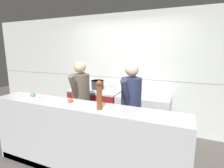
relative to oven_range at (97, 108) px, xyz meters
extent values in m
plane|color=#4C4742|center=(0.57, -1.14, -0.46)|extent=(14.00, 14.00, 0.00)
cube|color=silver|center=(0.57, 0.40, 0.84)|extent=(8.00, 0.06, 2.60)
cube|color=gray|center=(0.57, 0.37, 0.69)|extent=(8.00, 0.00, 0.01)
cube|color=maroon|center=(0.00, 0.00, -0.02)|extent=(1.12, 0.70, 0.88)
cube|color=#B7BABF|center=(0.00, 0.00, 0.44)|extent=(1.14, 0.71, 0.04)
cube|color=#B7BABF|center=(0.00, -0.33, 0.04)|extent=(1.00, 0.03, 0.10)
cube|color=#B7BABF|center=(1.10, 0.00, -0.02)|extent=(1.04, 0.65, 0.88)
cube|color=black|center=(1.10, -0.30, -0.41)|extent=(1.02, 0.04, 0.10)
cube|color=#B7BABF|center=(0.53, -1.46, 0.06)|extent=(2.92, 0.45, 1.05)
cylinder|color=#B7BABF|center=(-0.33, -0.06, 0.56)|extent=(0.26, 0.26, 0.20)
cylinder|color=#B7BABF|center=(-0.33, -0.06, 0.65)|extent=(0.27, 0.27, 0.01)
cylinder|color=#2D2D33|center=(0.01, 0.04, 0.56)|extent=(0.28, 0.28, 0.20)
cylinder|color=#2D2D33|center=(0.01, 0.04, 0.65)|extent=(0.29, 0.29, 0.01)
cylinder|color=beige|center=(0.34, -0.01, 0.53)|extent=(0.25, 0.25, 0.14)
cylinder|color=beige|center=(0.34, -0.01, 0.59)|extent=(0.27, 0.27, 0.01)
cone|color=#B7BABF|center=(1.21, -0.05, 0.47)|extent=(0.25, 0.25, 0.10)
cube|color=#B7BABF|center=(0.96, -0.13, 0.42)|extent=(0.28, 0.06, 0.01)
cube|color=black|center=(0.76, -0.14, 0.43)|extent=(0.11, 0.03, 0.02)
cylinder|color=white|center=(-0.36, -1.44, 0.60)|extent=(0.23, 0.23, 0.02)
sphere|color=#4C8C47|center=(-0.36, -1.44, 0.63)|extent=(0.08, 0.08, 0.08)
cylinder|color=white|center=(0.38, -1.46, 0.60)|extent=(0.23, 0.23, 0.02)
sphere|color=#B24733|center=(0.38, -1.46, 0.63)|extent=(0.08, 0.08, 0.08)
cylinder|color=brown|center=(0.87, -1.51, 0.74)|extent=(0.07, 0.07, 0.30)
sphere|color=brown|center=(0.87, -1.51, 0.92)|extent=(0.08, 0.08, 0.08)
cube|color=black|center=(0.11, -0.79, -0.08)|extent=(0.29, 0.20, 0.75)
cylinder|color=brown|center=(0.11, -0.79, 0.60)|extent=(0.34, 0.34, 0.62)
sphere|color=#D8AD84|center=(0.11, -0.79, 1.04)|extent=(0.21, 0.21, 0.21)
cylinder|color=brown|center=(0.09, -0.60, 0.67)|extent=(0.12, 0.32, 0.52)
cylinder|color=brown|center=(0.12, -0.98, 0.67)|extent=(0.12, 0.32, 0.52)
cube|color=black|center=(1.07, -0.80, -0.09)|extent=(0.29, 0.20, 0.75)
cylinder|color=#262D4C|center=(1.07, -0.80, 0.60)|extent=(0.35, 0.35, 0.62)
sphere|color=beige|center=(1.07, -0.80, 1.03)|extent=(0.21, 0.21, 0.21)
cylinder|color=#262D4C|center=(1.09, -0.61, 0.67)|extent=(0.13, 0.32, 0.52)
cylinder|color=#262D4C|center=(1.05, -0.99, 0.67)|extent=(0.13, 0.32, 0.52)
camera|label=1|loc=(1.86, -3.41, 1.34)|focal=28.00mm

